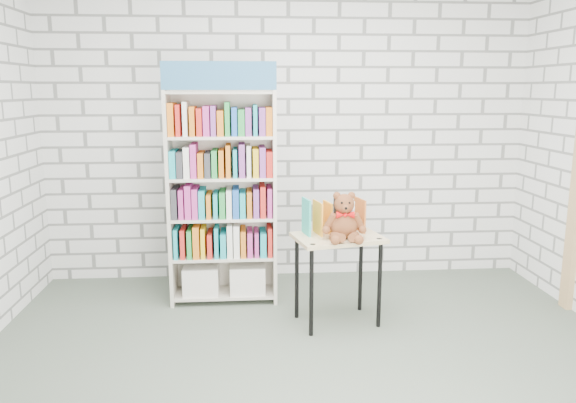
{
  "coord_description": "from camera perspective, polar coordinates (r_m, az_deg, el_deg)",
  "views": [
    {
      "loc": [
        -0.41,
        -3.25,
        1.78
      ],
      "look_at": [
        -0.08,
        0.95,
        0.93
      ],
      "focal_mm": 35.0,
      "sensor_mm": 36.0,
      "label": 1
    }
  ],
  "objects": [
    {
      "name": "room_shell",
      "position": [
        3.28,
        2.79,
        11.45
      ],
      "size": [
        4.52,
        4.02,
        2.81
      ],
      "color": "silver",
      "rests_on": "ground"
    },
    {
      "name": "ground",
      "position": [
        3.73,
        2.52,
        -17.14
      ],
      "size": [
        4.5,
        4.5,
        0.0
      ],
      "primitive_type": "plane",
      "color": "#4C5749",
      "rests_on": "ground"
    },
    {
      "name": "display_table",
      "position": [
        4.28,
        5.1,
        -4.75
      ],
      "size": [
        0.72,
        0.57,
        0.69
      ],
      "color": "tan",
      "rests_on": "ground"
    },
    {
      "name": "table_books",
      "position": [
        4.32,
        4.63,
        -1.45
      ],
      "size": [
        0.48,
        0.29,
        0.27
      ],
      "color": "#29B4A3",
      "rests_on": "display_table"
    },
    {
      "name": "bookshelf",
      "position": [
        4.69,
        -6.66,
        0.58
      ],
      "size": [
        0.89,
        0.34,
        1.99
      ],
      "color": "beige",
      "rests_on": "ground"
    },
    {
      "name": "teddy_bear",
      "position": [
        4.13,
        5.74,
        -1.95
      ],
      "size": [
        0.33,
        0.3,
        0.35
      ],
      "color": "brown",
      "rests_on": "display_table"
    }
  ]
}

